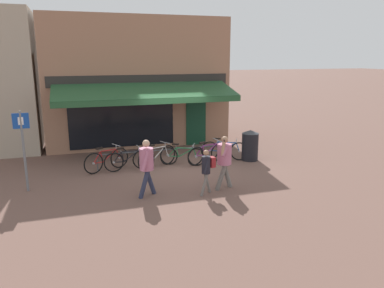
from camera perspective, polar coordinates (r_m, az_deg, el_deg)
The scene contains 14 objects.
ground_plane at distance 13.68m, azimuth -1.69°, elevation -3.06°, with size 160.00×160.00×0.00m, color brown.
shop_front at distance 17.11m, azimuth -8.57°, elevation 9.41°, with size 7.80×5.01×5.47m.
bike_rack_rail at distance 13.54m, azimuth -3.89°, elevation -1.10°, with size 5.00×0.04×0.57m.
bicycle_red at distance 13.11m, azimuth -12.87°, elevation -2.37°, with size 1.58×0.81×0.86m.
bicycle_black at distance 13.03m, azimuth -9.73°, elevation -2.41°, with size 1.67×0.52×0.82m.
bicycle_silver at distance 13.24m, azimuth -5.34°, elevation -1.94°, with size 1.54×0.83×0.86m.
bicycle_green at distance 13.45m, azimuth -1.47°, elevation -1.79°, with size 1.51×0.81×0.79m.
bicycle_purple at distance 13.67m, azimuth 2.35°, elevation -1.41°, with size 1.73×0.69×0.87m.
bicycle_blue at distance 14.22m, azimuth 4.95°, elevation -0.93°, with size 1.69×0.89×0.85m.
pedestrian_adult at distance 10.98m, azimuth 4.95°, elevation -2.01°, with size 0.63×0.63×1.61m.
pedestrian_child at distance 10.55m, azimuth 2.29°, elevation -3.41°, with size 0.49×0.45×1.32m.
pedestrian_second_adult at distance 10.43m, azimuth -6.94°, elevation -2.82°, with size 0.57×0.66×1.64m.
litter_bin at distance 14.20m, azimuth 8.84°, elevation -0.17°, with size 0.63×0.63×1.16m.
parking_sign at distance 11.65m, azimuth -24.34°, elevation 0.17°, with size 0.44×0.07×2.36m.
Camera 1 is at (-3.68, -12.59, 3.88)m, focal length 35.00 mm.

